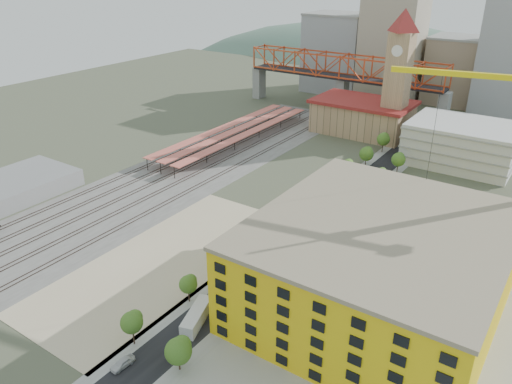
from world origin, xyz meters
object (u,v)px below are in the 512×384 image
Objects in this scene: site_trailer_c at (284,245)px; car_0 at (122,363)px; site_trailer_a at (197,317)px; site_trailer_b at (262,264)px; construction_building at (378,266)px; clock_tower at (399,64)px; site_trailer_d at (305,227)px.

site_trailer_c is 48.08m from car_0.
site_trailer_a is 22.49m from site_trailer_b.
construction_building is 4.91× the size of site_trailer_a.
site_trailer_c is at bearing -85.03° from clock_tower.
site_trailer_d is 58.38m from car_0.
clock_tower reaches higher than site_trailer_c.
site_trailer_b is 0.88× the size of site_trailer_c.
site_trailer_a is 32.07m from site_trailer_c.
site_trailer_a reaches higher than site_trailer_d.
construction_building reaches higher than site_trailer_a.
construction_building reaches higher than site_trailer_c.
site_trailer_a is at bearing -137.19° from construction_building.
clock_tower is 11.52× the size of car_0.
car_0 is at bearing -82.04° from site_trailer_b.
site_trailer_d is at bearing 102.43° from site_trailer_b.
site_trailer_d is at bearing 75.94° from site_trailer_c.
clock_tower is at bearing 75.16° from site_trailer_a.
clock_tower reaches higher than site_trailer_a.
car_0 is at bearing -87.95° from clock_tower.
car_0 is (-3.00, -58.30, -0.57)m from site_trailer_d.
site_trailer_a reaches higher than car_0.
clock_tower is at bearing 80.91° from site_trailer_c.
site_trailer_a reaches higher than site_trailer_b.
clock_tower reaches higher than site_trailer_d.
clock_tower is 86.52m from site_trailer_d.
site_trailer_c is 10.32m from site_trailer_d.
construction_building is 5.65× the size of site_trailer_b.
site_trailer_a is (8.00, -124.08, -27.29)m from clock_tower.
site_trailer_b is (-26.00, -1.60, -8.19)m from construction_building.
site_trailer_a is 42.39m from site_trailer_d.
site_trailer_c is at bearing -83.01° from site_trailer_d.
clock_tower is 127.30m from site_trailer_a.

